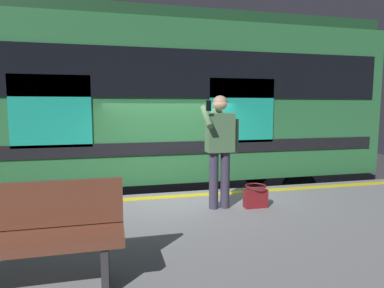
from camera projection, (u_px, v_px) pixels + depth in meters
name	position (u px, v px, depth m)	size (l,w,h in m)	color
ground_plane	(176.00, 240.00, 6.07)	(24.51, 24.51, 0.00)	#3D3D3F
platform	(210.00, 275.00, 3.93)	(16.34, 4.33, 0.90)	gray
safety_line	(179.00, 196.00, 5.68)	(16.01, 0.16, 0.01)	yellow
track_rail_near	(166.00, 216.00, 7.17)	(21.24, 0.08, 0.16)	slate
track_rail_far	(157.00, 198.00, 8.56)	(21.24, 0.08, 0.16)	slate
train_carriage	(145.00, 99.00, 7.49)	(10.11, 2.90, 4.15)	#2D723F
passenger	(220.00, 142.00, 4.92)	(0.57, 0.55, 1.70)	#383347
handbag	(256.00, 197.00, 5.04)	(0.36, 0.32, 0.35)	maroon
bench	(21.00, 235.00, 2.71)	(1.66, 0.44, 0.90)	brown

